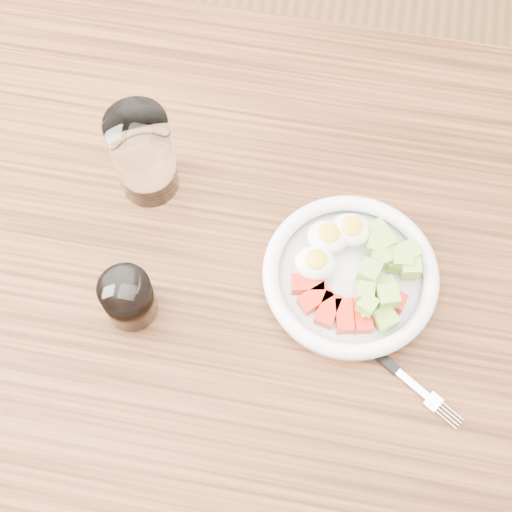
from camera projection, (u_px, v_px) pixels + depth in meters
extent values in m
plane|color=brown|center=(259.00, 399.00, 1.67)|extent=(4.00, 4.00, 0.00)
cube|color=brown|center=(262.00, 278.00, 0.98)|extent=(1.50, 0.90, 0.04)
cylinder|color=white|center=(349.00, 279.00, 0.95)|extent=(0.22, 0.22, 0.01)
torus|color=white|center=(351.00, 274.00, 0.94)|extent=(0.23, 0.23, 0.02)
cube|color=red|center=(308.00, 284.00, 0.93)|extent=(0.05, 0.03, 0.02)
cube|color=red|center=(315.00, 299.00, 0.92)|extent=(0.05, 0.05, 0.02)
cube|color=red|center=(328.00, 310.00, 0.92)|extent=(0.03, 0.05, 0.02)
cube|color=red|center=(345.00, 316.00, 0.92)|extent=(0.03, 0.05, 0.02)
cube|color=red|center=(362.00, 316.00, 0.92)|extent=(0.03, 0.05, 0.02)
cube|color=red|center=(378.00, 310.00, 0.92)|extent=(0.04, 0.05, 0.02)
cube|color=red|center=(389.00, 298.00, 0.93)|extent=(0.05, 0.03, 0.02)
ellipsoid|color=white|center=(328.00, 237.00, 0.95)|extent=(0.06, 0.05, 0.03)
ellipsoid|color=yellow|center=(329.00, 233.00, 0.94)|extent=(0.03, 0.03, 0.01)
ellipsoid|color=white|center=(351.00, 230.00, 0.95)|extent=(0.06, 0.05, 0.03)
ellipsoid|color=yellow|center=(352.00, 226.00, 0.94)|extent=(0.03, 0.03, 0.01)
ellipsoid|color=white|center=(315.00, 263.00, 0.93)|extent=(0.06, 0.05, 0.03)
ellipsoid|color=yellow|center=(316.00, 259.00, 0.92)|extent=(0.03, 0.03, 0.01)
cube|color=#A0BE49|center=(376.00, 246.00, 0.94)|extent=(0.03, 0.03, 0.02)
cube|color=#A0BE49|center=(409.00, 252.00, 0.93)|extent=(0.03, 0.03, 0.02)
cube|color=#A0BE49|center=(396.00, 263.00, 0.94)|extent=(0.02, 0.02, 0.02)
cube|color=#A0BE49|center=(402.00, 259.00, 0.93)|extent=(0.03, 0.03, 0.03)
cube|color=#A0BE49|center=(367.00, 309.00, 0.91)|extent=(0.03, 0.03, 0.02)
cube|color=#A0BE49|center=(389.00, 255.00, 0.94)|extent=(0.03, 0.03, 0.02)
cube|color=#A0BE49|center=(366.00, 292.00, 0.91)|extent=(0.02, 0.02, 0.02)
cube|color=#A0BE49|center=(385.00, 319.00, 0.90)|extent=(0.04, 0.04, 0.03)
cube|color=#A0BE49|center=(381.00, 259.00, 0.93)|extent=(0.03, 0.03, 0.02)
cube|color=#A0BE49|center=(383.00, 242.00, 0.94)|extent=(0.04, 0.04, 0.03)
cube|color=#A0BE49|center=(377.00, 282.00, 0.93)|extent=(0.03, 0.03, 0.02)
cube|color=#A0BE49|center=(388.00, 296.00, 0.90)|extent=(0.03, 0.03, 0.03)
cube|color=#A0BE49|center=(369.00, 272.00, 0.92)|extent=(0.03, 0.03, 0.02)
cube|color=#A0BE49|center=(410.00, 267.00, 0.93)|extent=(0.03, 0.03, 0.02)
cube|color=#A0BE49|center=(386.00, 289.00, 0.93)|extent=(0.03, 0.03, 0.02)
cube|color=#A0BE49|center=(367.00, 305.00, 0.90)|extent=(0.03, 0.03, 0.02)
cube|color=#A0BE49|center=(377.00, 229.00, 0.95)|extent=(0.03, 0.03, 0.02)
cube|color=black|center=(370.00, 348.00, 0.92)|extent=(0.08, 0.06, 0.01)
cube|color=silver|center=(414.00, 385.00, 0.90)|extent=(0.05, 0.04, 0.00)
cube|color=silver|center=(433.00, 402.00, 0.89)|extent=(0.03, 0.03, 0.00)
cylinder|color=silver|center=(446.00, 420.00, 0.88)|extent=(0.03, 0.02, 0.00)
cylinder|color=silver|center=(448.00, 417.00, 0.88)|extent=(0.03, 0.02, 0.00)
cylinder|color=silver|center=(450.00, 414.00, 0.88)|extent=(0.03, 0.02, 0.00)
cylinder|color=silver|center=(453.00, 411.00, 0.88)|extent=(0.03, 0.02, 0.00)
cylinder|color=white|center=(143.00, 155.00, 0.95)|extent=(0.08, 0.08, 0.15)
cylinder|color=white|center=(128.00, 298.00, 0.91)|extent=(0.07, 0.07, 0.08)
cylinder|color=black|center=(129.00, 299.00, 0.91)|extent=(0.06, 0.06, 0.06)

